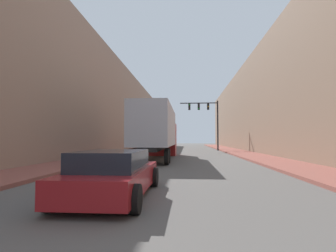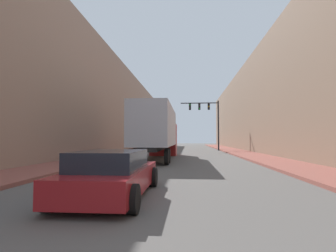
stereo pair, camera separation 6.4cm
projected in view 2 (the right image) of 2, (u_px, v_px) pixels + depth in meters
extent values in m
cube|color=brown|center=(241.00, 153.00, 28.81)|extent=(2.98, 80.00, 0.15)
cube|color=brown|center=(125.00, 152.00, 29.82)|extent=(2.98, 80.00, 0.15)
cube|color=#846B56|center=(282.00, 101.00, 28.74)|extent=(6.00, 80.00, 11.45)
cube|color=#997A66|center=(87.00, 102.00, 30.46)|extent=(6.00, 80.00, 11.88)
cube|color=#B2B7C1|center=(156.00, 127.00, 19.71)|extent=(2.51, 9.62, 2.84)
cube|color=black|center=(156.00, 148.00, 19.64)|extent=(1.25, 9.62, 0.24)
cube|color=maroon|center=(164.00, 140.00, 25.73)|extent=(2.51, 2.56, 3.05)
cylinder|color=black|center=(131.00, 157.00, 16.10)|extent=(0.25, 1.00, 1.00)
cylinder|color=black|center=(167.00, 157.00, 15.93)|extent=(0.25, 1.00, 1.00)
cylinder|color=black|center=(135.00, 155.00, 17.30)|extent=(0.25, 1.00, 1.00)
cylinder|color=black|center=(168.00, 156.00, 17.13)|extent=(0.25, 1.00, 1.00)
cylinder|color=black|center=(153.00, 150.00, 25.76)|extent=(0.25, 1.00, 1.00)
cylinder|color=black|center=(175.00, 150.00, 25.59)|extent=(0.25, 1.00, 1.00)
cube|color=maroon|center=(113.00, 179.00, 7.27)|extent=(1.83, 4.52, 0.60)
cube|color=#1E232D|center=(111.00, 160.00, 7.07)|extent=(1.61, 2.49, 0.49)
cylinder|color=black|center=(99.00, 176.00, 8.89)|extent=(0.25, 0.64, 0.64)
cylinder|color=black|center=(153.00, 177.00, 8.74)|extent=(0.25, 0.64, 0.64)
cylinder|color=black|center=(49.00, 197.00, 5.68)|extent=(0.25, 0.64, 0.64)
cylinder|color=black|center=(132.00, 199.00, 5.54)|extent=(0.25, 0.64, 0.64)
cylinder|color=black|center=(218.00, 126.00, 36.38)|extent=(0.20, 0.20, 6.94)
cube|color=black|center=(199.00, 103.00, 36.74)|extent=(5.24, 0.12, 0.12)
cube|color=black|center=(209.00, 107.00, 36.62)|extent=(0.30, 0.24, 0.90)
sphere|color=gold|center=(209.00, 106.00, 36.48)|extent=(0.18, 0.18, 0.18)
cube|color=black|center=(199.00, 107.00, 36.72)|extent=(0.30, 0.24, 0.90)
sphere|color=green|center=(199.00, 109.00, 36.56)|extent=(0.18, 0.18, 0.18)
cube|color=black|center=(190.00, 107.00, 36.82)|extent=(0.30, 0.24, 0.90)
sphere|color=green|center=(190.00, 105.00, 36.69)|extent=(0.18, 0.18, 0.18)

